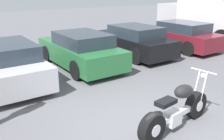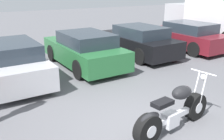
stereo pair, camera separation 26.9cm
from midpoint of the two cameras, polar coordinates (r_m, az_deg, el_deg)
ground_plane at (r=5.43m, az=10.25°, el=-13.70°), size 60.00×60.00×0.00m
motorcycle at (r=5.37m, az=15.18°, el=-9.39°), size 2.16×0.64×1.09m
parked_car_silver at (r=8.40m, az=-21.45°, el=1.69°), size 1.80×4.11×1.30m
parked_car_green at (r=9.43m, az=-5.55°, el=4.61°), size 1.80×4.11×1.30m
parked_car_black at (r=11.04m, az=6.56°, el=6.59°), size 1.80×4.11×1.30m
parked_car_maroon at (r=12.66m, az=17.17°, el=7.40°), size 1.80×4.11×1.30m
delivery_truck at (r=14.84m, az=24.49°, el=11.24°), size 2.42×6.09×2.55m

